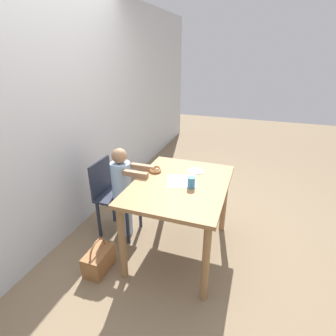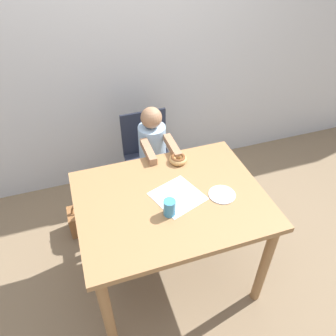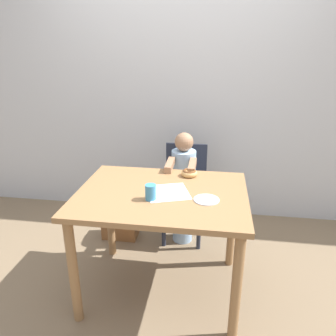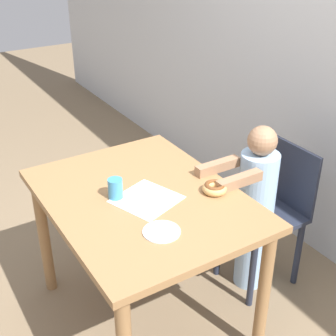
{
  "view_description": "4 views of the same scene",
  "coord_description": "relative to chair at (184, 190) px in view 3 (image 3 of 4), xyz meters",
  "views": [
    {
      "loc": [
        -2.01,
        -0.59,
        1.84
      ],
      "look_at": [
        0.02,
        0.12,
        0.88
      ],
      "focal_mm": 28.0,
      "sensor_mm": 36.0,
      "label": 1
    },
    {
      "loc": [
        -0.44,
        -1.26,
        2.1
      ],
      "look_at": [
        0.02,
        0.12,
        0.88
      ],
      "focal_mm": 35.0,
      "sensor_mm": 36.0,
      "label": 2
    },
    {
      "loc": [
        0.32,
        -1.87,
        1.65
      ],
      "look_at": [
        0.02,
        0.12,
        0.88
      ],
      "focal_mm": 35.0,
      "sensor_mm": 36.0,
      "label": 3
    },
    {
      "loc": [
        1.62,
        -0.87,
        1.9
      ],
      "look_at": [
        0.02,
        0.12,
        0.88
      ],
      "focal_mm": 50.0,
      "sensor_mm": 36.0,
      "label": 4
    }
  ],
  "objects": [
    {
      "name": "plate",
      "position": [
        0.21,
        -0.82,
        0.33
      ],
      "size": [
        0.16,
        0.16,
        0.01
      ],
      "color": "silver",
      "rests_on": "dining_table"
    },
    {
      "name": "handbag",
      "position": [
        -0.56,
        -0.14,
        -0.33
      ],
      "size": [
        0.31,
        0.17,
        0.32
      ],
      "color": "brown",
      "rests_on": "ground_plane"
    },
    {
      "name": "child_figure",
      "position": [
        0.0,
        -0.12,
        0.07
      ],
      "size": [
        0.22,
        0.43,
        0.99
      ],
      "color": "#99BCE0",
      "rests_on": "ground_plane"
    },
    {
      "name": "napkin",
      "position": [
        -0.04,
        -0.75,
        0.32
      ],
      "size": [
        0.33,
        0.33,
        0.0
      ],
      "color": "white",
      "rests_on": "dining_table"
    },
    {
      "name": "wall_back",
      "position": [
        -0.08,
        0.48,
        0.81
      ],
      "size": [
        8.0,
        0.05,
        2.5
      ],
      "color": "silver",
      "rests_on": "ground_plane"
    },
    {
      "name": "cup",
      "position": [
        -0.12,
        -0.87,
        0.37
      ],
      "size": [
        0.07,
        0.07,
        0.1
      ],
      "color": "teal",
      "rests_on": "dining_table"
    },
    {
      "name": "chair",
      "position": [
        0.0,
        0.0,
        0.0
      ],
      "size": [
        0.37,
        0.41,
        0.82
      ],
      "color": "#232838",
      "rests_on": "ground_plane"
    },
    {
      "name": "dining_table",
      "position": [
        -0.08,
        -0.75,
        0.21
      ],
      "size": [
        1.09,
        0.83,
        0.76
      ],
      "color": "olive",
      "rests_on": "ground_plane"
    },
    {
      "name": "donut",
      "position": [
        0.08,
        -0.45,
        0.35
      ],
      "size": [
        0.12,
        0.12,
        0.05
      ],
      "color": "tan",
      "rests_on": "dining_table"
    },
    {
      "name": "ground_plane",
      "position": [
        -0.08,
        -0.75,
        -0.44
      ],
      "size": [
        12.0,
        12.0,
        0.0
      ],
      "primitive_type": "plane",
      "color": "#7A664C"
    }
  ]
}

